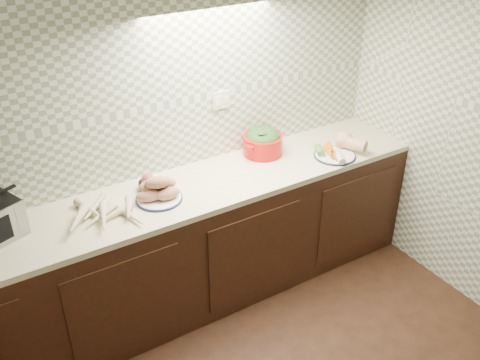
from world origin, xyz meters
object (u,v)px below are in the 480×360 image
onion_bowl (150,184)px  dutch_oven (263,142)px  parsnip_pile (92,214)px  sweet_potato_plate (158,191)px  veg_plate (339,147)px

onion_bowl → dutch_oven: (0.88, 0.04, 0.05)m
parsnip_pile → dutch_oven: bearing=7.4°
parsnip_pile → sweet_potato_plate: sweet_potato_plate is taller
veg_plate → onion_bowl: bearing=170.0°
sweet_potato_plate → veg_plate: (1.35, -0.11, -0.01)m
parsnip_pile → dutch_oven: 1.31m
dutch_oven → veg_plate: (0.47, -0.28, -0.05)m
onion_bowl → dutch_oven: dutch_oven is taller
sweet_potato_plate → veg_plate: 1.36m
onion_bowl → veg_plate: 1.37m
parsnip_pile → sweet_potato_plate: 0.42m
parsnip_pile → dutch_oven: dutch_oven is taller
dutch_oven → veg_plate: size_ratio=0.98×
sweet_potato_plate → onion_bowl: size_ratio=1.93×
sweet_potato_plate → dutch_oven: size_ratio=0.81×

